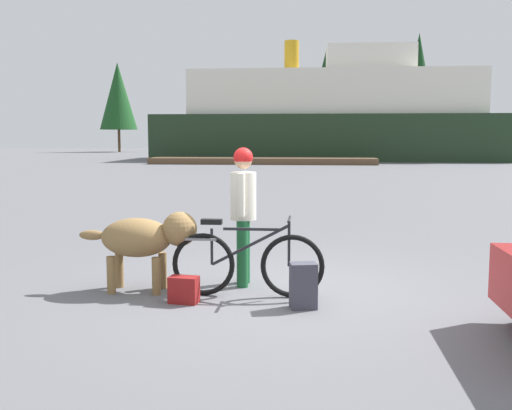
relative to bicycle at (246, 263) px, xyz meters
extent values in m
plane|color=slate|center=(0.39, 0.22, -0.39)|extent=(160.00, 160.00, 0.00)
torus|color=black|center=(0.53, 0.00, -0.03)|extent=(0.73, 0.06, 0.73)
torus|color=black|center=(-0.50, 0.00, -0.03)|extent=(0.73, 0.06, 0.73)
cube|color=black|center=(0.06, 0.00, 0.39)|extent=(0.66, 0.03, 0.03)
cube|color=black|center=(0.04, 0.00, 0.21)|extent=(0.88, 0.03, 0.49)
cylinder|color=black|center=(-0.40, 0.00, 0.18)|extent=(0.03, 0.03, 0.42)
cylinder|color=black|center=(0.49, 0.00, 0.23)|extent=(0.03, 0.03, 0.52)
cube|color=black|center=(-0.40, 0.00, 0.47)|extent=(0.24, 0.10, 0.06)
cylinder|color=black|center=(0.49, 0.00, 0.51)|extent=(0.03, 0.44, 0.03)
cube|color=slate|center=(-0.52, 0.00, 0.27)|extent=(0.36, 0.14, 0.02)
cylinder|color=#19592D|center=(-0.10, 0.65, 0.02)|extent=(0.14, 0.14, 0.82)
cylinder|color=#19592D|center=(-0.10, 0.43, 0.02)|extent=(0.14, 0.14, 0.82)
cylinder|color=silver|center=(-0.10, 0.54, 0.72)|extent=(0.32, 0.32, 0.58)
cylinder|color=silver|center=(-0.10, 0.76, 0.75)|extent=(0.09, 0.09, 0.51)
cylinder|color=silver|center=(-0.10, 0.32, 0.75)|extent=(0.09, 0.09, 0.51)
sphere|color=tan|center=(-0.10, 0.54, 1.16)|extent=(0.22, 0.22, 0.22)
sphere|color=red|center=(-0.10, 0.54, 1.19)|extent=(0.24, 0.24, 0.24)
ellipsoid|color=olive|center=(-1.32, 0.12, 0.25)|extent=(0.84, 0.55, 0.46)
sphere|color=olive|center=(-0.80, 0.12, 0.36)|extent=(0.41, 0.41, 0.41)
ellipsoid|color=olive|center=(-1.87, 0.12, 0.27)|extent=(0.32, 0.12, 0.12)
cylinder|color=olive|center=(-1.05, 0.27, -0.17)|extent=(0.10, 0.10, 0.44)
cylinder|color=olive|center=(-1.05, -0.03, -0.17)|extent=(0.10, 0.10, 0.44)
cylinder|color=olive|center=(-1.59, 0.27, -0.17)|extent=(0.10, 0.10, 0.44)
cylinder|color=olive|center=(-1.59, -0.03, -0.17)|extent=(0.10, 0.10, 0.44)
cube|color=#3F3F4C|center=(0.66, -0.41, -0.15)|extent=(0.31, 0.25, 0.49)
cube|color=maroon|center=(-0.66, -0.33, -0.25)|extent=(0.34, 0.22, 0.30)
cube|color=brown|center=(-2.59, 32.44, -0.19)|extent=(14.67, 2.97, 0.40)
cube|color=#1E331E|center=(2.12, 39.57, 1.28)|extent=(26.30, 8.86, 3.35)
cube|color=silver|center=(2.12, 39.57, 4.55)|extent=(21.04, 7.45, 3.20)
cube|color=silver|center=(4.75, 39.57, 7.05)|extent=(6.31, 5.32, 1.80)
cylinder|color=#BF8C19|center=(-1.04, 39.57, 7.35)|extent=(1.10, 1.10, 2.40)
cylinder|color=#4C331E|center=(-21.17, 59.25, 0.86)|extent=(0.30, 0.30, 2.51)
cone|color=#19471E|center=(-21.17, 59.25, 5.83)|extent=(4.15, 4.15, 7.42)
cylinder|color=#4C331E|center=(1.89, 58.92, 0.77)|extent=(0.33, 0.33, 2.32)
cone|color=#143819|center=(1.89, 58.92, 6.21)|extent=(4.26, 4.26, 8.56)
cylinder|color=#4C331E|center=(11.75, 59.92, 1.28)|extent=(0.33, 0.33, 3.34)
cone|color=#143819|center=(11.75, 59.92, 7.62)|extent=(3.82, 3.82, 9.34)
cylinder|color=#4C331E|center=(4.70, 66.01, 1.22)|extent=(0.46, 0.46, 3.23)
cone|color=#1E4C28|center=(4.70, 66.01, 7.16)|extent=(2.90, 2.90, 8.66)
camera|label=1|loc=(0.76, -6.70, 1.45)|focal=42.01mm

